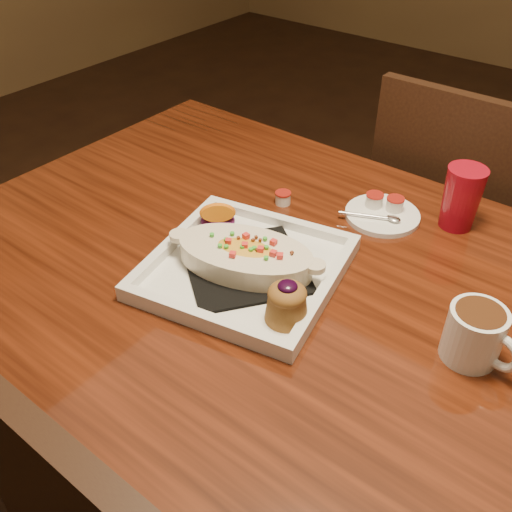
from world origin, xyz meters
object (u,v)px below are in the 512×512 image
Objects in this scene: plate at (248,264)px; red_tumbler at (461,198)px; table at (327,335)px; coffee_mug at (476,334)px; chair_far at (454,237)px; saucer at (382,212)px.

plate is 3.00× the size of red_tumbler.
table is 13.00× the size of coffee_mug.
table is 0.27m from coffee_mug.
plate is (-0.14, -0.05, 0.12)m from table.
table is 1.61× the size of chair_far.
red_tumbler reaches higher than plate.
saucer is 1.19× the size of red_tumbler.
chair_far is 7.57× the size of red_tumbler.
table is 0.19m from plate.
chair_far is at bearing 82.82° from saucer.
coffee_mug is at bearing -41.76° from saucer.
chair_far is 8.06× the size of coffee_mug.
red_tumbler is at bearing 129.29° from coffee_mug.
coffee_mug is (0.37, 0.06, 0.02)m from plate.
chair_far reaches higher than coffee_mug.
saucer is (0.09, 0.31, -0.02)m from plate.
chair_far is 0.73m from coffee_mug.
chair_far is at bearing 66.56° from plate.
plate is 2.53× the size of saucer.
coffee_mug is 0.35m from red_tumbler.
saucer is (-0.28, 0.25, -0.04)m from coffee_mug.
coffee_mug reaches higher than saucer.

